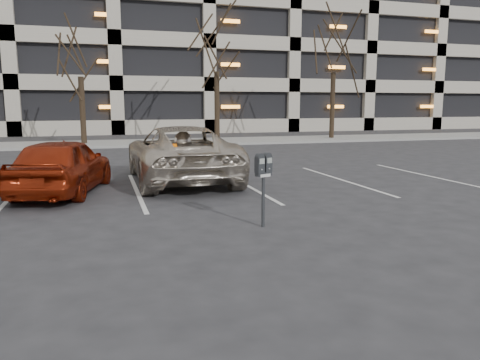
{
  "coord_description": "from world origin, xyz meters",
  "views": [
    {
      "loc": [
        -2.18,
        -9.16,
        2.09
      ],
      "look_at": [
        -0.05,
        -2.0,
        0.87
      ],
      "focal_mm": 35.0,
      "sensor_mm": 36.0,
      "label": 1
    }
  ],
  "objects": [
    {
      "name": "ground",
      "position": [
        0.0,
        0.0,
        0.0
      ],
      "size": [
        140.0,
        140.0,
        0.0
      ],
      "primitive_type": "plane",
      "color": "#28282B",
      "rests_on": "ground"
    },
    {
      "name": "sidewalk",
      "position": [
        0.0,
        16.0,
        0.06
      ],
      "size": [
        80.0,
        4.0,
        0.12
      ],
      "primitive_type": "cube",
      "color": "gray",
      "rests_on": "ground"
    },
    {
      "name": "stall_lines",
      "position": [
        -1.4,
        2.3,
        0.01
      ],
      "size": [
        16.9,
        5.2,
        0.0
      ],
      "color": "silver",
      "rests_on": "ground"
    },
    {
      "name": "parking_garage",
      "position": [
        12.0,
        33.84,
        9.26
      ],
      "size": [
        52.0,
        20.0,
        19.0
      ],
      "color": "black",
      "rests_on": "ground"
    },
    {
      "name": "tree_b",
      "position": [
        -3.0,
        16.0,
        5.53
      ],
      "size": [
        3.37,
        3.37,
        7.66
      ],
      "color": "black",
      "rests_on": "ground"
    },
    {
      "name": "tree_c",
      "position": [
        4.0,
        16.0,
        6.15
      ],
      "size": [
        3.74,
        3.74,
        8.51
      ],
      "color": "black",
      "rests_on": "ground"
    },
    {
      "name": "tree_d",
      "position": [
        11.0,
        16.0,
        6.29
      ],
      "size": [
        3.83,
        3.83,
        8.71
      ],
      "color": "black",
      "rests_on": "ground"
    },
    {
      "name": "parking_meter",
      "position": [
        0.43,
        -1.78,
        0.96
      ],
      "size": [
        0.34,
        0.23,
        1.25
      ],
      "rotation": [
        0.0,
        0.0,
        0.38
      ],
      "color": "black",
      "rests_on": "ground"
    },
    {
      "name": "suv_silver",
      "position": [
        -0.12,
        3.51,
        0.76
      ],
      "size": [
        2.53,
        5.45,
        1.52
      ],
      "rotation": [
        0.0,
        0.0,
        3.15
      ],
      "color": "beige",
      "rests_on": "ground"
    },
    {
      "name": "car_red",
      "position": [
        -3.07,
        2.46,
        0.67
      ],
      "size": [
        2.47,
        4.18,
        1.33
      ],
      "primitive_type": "imported",
      "rotation": [
        0.0,
        0.0,
        2.9
      ],
      "color": "maroon",
      "rests_on": "ground"
    }
  ]
}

